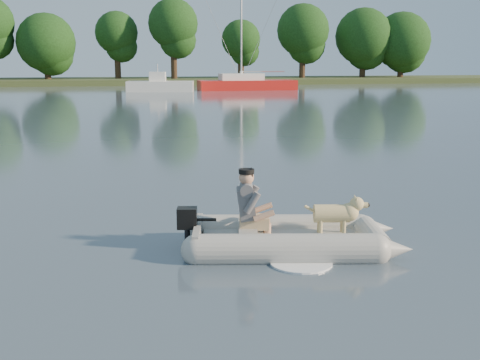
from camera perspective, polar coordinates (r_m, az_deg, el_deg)
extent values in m
plane|color=slate|center=(8.32, 2.93, -7.93)|extent=(160.00, 160.00, 0.00)
cube|color=#47512D|center=(69.69, -9.44, 9.20)|extent=(160.00, 12.00, 0.70)
cylinder|color=#332316|center=(69.42, -17.77, 9.82)|extent=(0.70, 0.70, 2.94)
sphere|color=#20541C|center=(69.43, -17.93, 12.31)|extent=(6.27, 6.27, 6.27)
cylinder|color=#332316|center=(69.58, -11.51, 10.43)|extent=(0.70, 0.70, 3.67)
sphere|color=#20541C|center=(69.63, -11.64, 13.54)|extent=(4.69, 4.69, 4.69)
cylinder|color=#332316|center=(68.00, -6.28, 10.83)|extent=(0.70, 0.70, 4.29)
sphere|color=#20541C|center=(68.11, -6.36, 14.55)|extent=(5.43, 5.43, 5.43)
cylinder|color=#332316|center=(69.32, 0.09, 10.46)|extent=(0.70, 0.70, 3.21)
sphere|color=#20541C|center=(69.34, 0.09, 13.19)|extent=(4.41, 4.41, 4.41)
cylinder|color=#332316|center=(71.68, 5.92, 10.73)|extent=(0.70, 0.70, 3.94)
sphere|color=#20541C|center=(71.75, 5.99, 13.96)|extent=(6.03, 6.03, 6.03)
cylinder|color=#332316|center=(74.47, 11.53, 10.42)|extent=(0.70, 0.70, 3.52)
sphere|color=#20541C|center=(74.51, 11.64, 13.20)|extent=(6.68, 6.68, 6.68)
cylinder|color=#332316|center=(76.19, 14.97, 10.17)|extent=(0.70, 0.70, 3.21)
sphere|color=#20541C|center=(76.22, 15.10, 12.65)|extent=(6.79, 6.79, 6.79)
cube|color=red|center=(54.74, 0.68, 8.87)|extent=(8.84, 2.97, 1.09)
cube|color=white|center=(54.58, 0.12, 9.73)|extent=(3.90, 2.12, 0.66)
cylinder|color=#A5A5AA|center=(54.68, 0.12, 15.17)|extent=(0.17, 0.17, 10.93)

